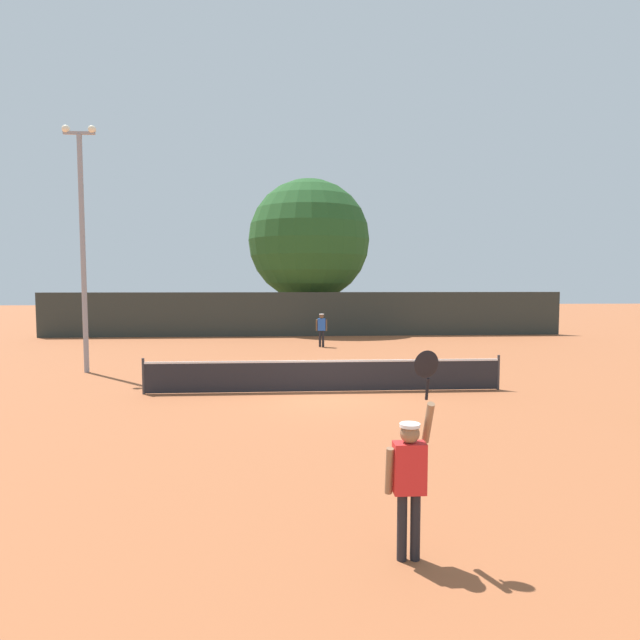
% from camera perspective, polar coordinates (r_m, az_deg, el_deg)
% --- Properties ---
extents(ground_plane, '(120.00, 120.00, 0.00)m').
position_cam_1_polar(ground_plane, '(16.02, 0.50, -7.77)').
color(ground_plane, '#9E5633').
extents(tennis_net, '(10.78, 0.08, 1.07)m').
position_cam_1_polar(tennis_net, '(15.92, 0.50, -5.96)').
color(tennis_net, '#232328').
rests_on(tennis_net, ground).
extents(perimeter_fence, '(31.70, 0.12, 2.67)m').
position_cam_1_polar(perimeter_fence, '(31.95, -1.57, 0.63)').
color(perimeter_fence, '#2D332D').
rests_on(perimeter_fence, ground).
extents(player_serving, '(0.68, 0.39, 2.50)m').
position_cam_1_polar(player_serving, '(6.56, 9.71, -15.66)').
color(player_serving, red).
rests_on(player_serving, ground).
extents(player_receiving, '(0.57, 0.25, 1.68)m').
position_cam_1_polar(player_receiving, '(26.67, 0.17, -0.72)').
color(player_receiving, blue).
rests_on(player_receiving, ground).
extents(tennis_ball, '(0.07, 0.07, 0.07)m').
position_cam_1_polar(tennis_ball, '(18.64, 1.32, -5.96)').
color(tennis_ball, '#CCE033').
rests_on(tennis_ball, ground).
extents(light_pole, '(1.18, 0.28, 8.84)m').
position_cam_1_polar(light_pole, '(20.97, -24.31, 8.40)').
color(light_pole, gray).
rests_on(light_pole, ground).
extents(large_tree, '(8.04, 8.04, 10.07)m').
position_cam_1_polar(large_tree, '(35.50, -1.19, 8.59)').
color(large_tree, brown).
rests_on(large_tree, ground).
extents(parked_car_near, '(2.31, 4.37, 1.69)m').
position_cam_1_polar(parked_car_near, '(38.90, -6.08, 0.42)').
color(parked_car_near, '#B7B7BC').
rests_on(parked_car_near, ground).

